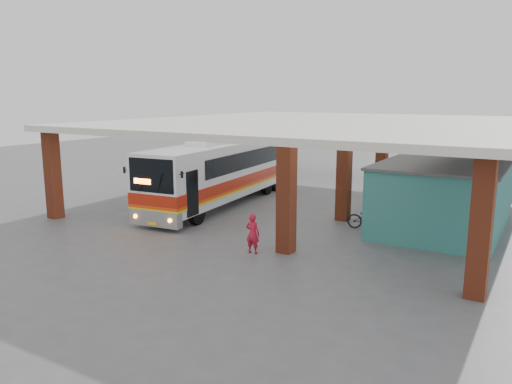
{
  "coord_description": "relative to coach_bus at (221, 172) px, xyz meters",
  "views": [
    {
      "loc": [
        11.68,
        -19.63,
        6.04
      ],
      "look_at": [
        -0.18,
        0.0,
        1.58
      ],
      "focal_mm": 35.0,
      "sensor_mm": 36.0,
      "label": 1
    }
  ],
  "objects": [
    {
      "name": "red_chair",
      "position": [
        9.27,
        3.04,
        -1.46
      ],
      "size": [
        0.55,
        0.55,
        0.82
      ],
      "rotation": [
        0.0,
        0.0,
        0.34
      ],
      "color": "red",
      "rests_on": "ground"
    },
    {
      "name": "brick_columns",
      "position": [
        5.61,
        2.17,
        0.33
      ],
      "size": [
        20.1,
        21.6,
        4.35
      ],
      "color": "#9C3F22",
      "rests_on": "ground"
    },
    {
      "name": "shop_building",
      "position": [
        11.67,
        1.17,
        -0.28
      ],
      "size": [
        5.2,
        8.2,
        3.11
      ],
      "color": "#317A73",
      "rests_on": "ground"
    },
    {
      "name": "canopy_roof",
      "position": [
        4.68,
        3.67,
        2.66
      ],
      "size": [
        21.0,
        23.0,
        0.3
      ],
      "primitive_type": "cube",
      "color": "silver",
      "rests_on": "brick_columns"
    },
    {
      "name": "coach_bus",
      "position": [
        0.0,
        0.0,
        0.0
      ],
      "size": [
        3.93,
        12.91,
        3.71
      ],
      "rotation": [
        0.0,
        0.0,
        0.1
      ],
      "color": "silver",
      "rests_on": "ground"
    },
    {
      "name": "motorcycle",
      "position": [
        8.88,
        -0.91,
        -1.31
      ],
      "size": [
        2.09,
        1.02,
        1.05
      ],
      "primitive_type": "imported",
      "rotation": [
        0.0,
        0.0,
        1.73
      ],
      "color": "black",
      "rests_on": "ground"
    },
    {
      "name": "pedestrian",
      "position": [
        6.14,
        -6.62,
        -1.06
      ],
      "size": [
        0.6,
        0.41,
        1.57
      ],
      "primitive_type": "imported",
      "rotation": [
        0.0,
        0.0,
        3.2
      ],
      "color": "#B5162C",
      "rests_on": "ground"
    },
    {
      "name": "ground",
      "position": [
        4.18,
        -2.83,
        -1.84
      ],
      "size": [
        90.0,
        90.0,
        0.0
      ],
      "primitive_type": "plane",
      "color": "#515154",
      "rests_on": "ground"
    }
  ]
}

